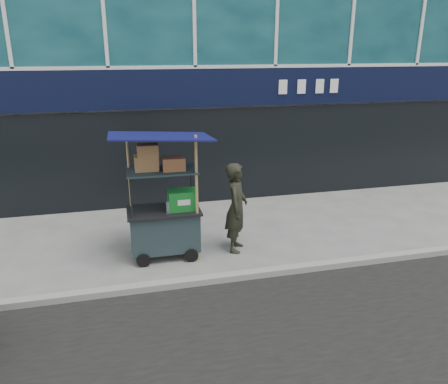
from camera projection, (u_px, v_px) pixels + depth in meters
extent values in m
plane|color=#62625E|center=(238.00, 273.00, 7.80)|extent=(80.00, 80.00, 0.00)
cube|color=gray|center=(241.00, 276.00, 7.59)|extent=(80.00, 0.18, 0.12)
cube|color=black|center=(196.00, 89.00, 10.44)|extent=(15.68, 0.06, 0.90)
cube|color=black|center=(197.00, 157.00, 11.01)|extent=(15.68, 0.04, 2.40)
cube|color=black|center=(165.00, 230.00, 8.32)|extent=(1.28, 0.76, 0.74)
cylinder|color=black|center=(143.00, 261.00, 7.99)|extent=(0.26, 0.06, 0.26)
cylinder|color=black|center=(191.00, 256.00, 8.18)|extent=(0.26, 0.06, 0.26)
cube|color=black|center=(164.00, 210.00, 8.20)|extent=(1.37, 0.84, 0.04)
cylinder|color=black|center=(131.00, 199.00, 7.66)|extent=(0.03, 0.03, 0.80)
cylinder|color=black|center=(197.00, 195.00, 7.91)|extent=(0.03, 0.03, 0.80)
cylinder|color=black|center=(130.00, 189.00, 8.25)|extent=(0.03, 0.03, 0.80)
cylinder|color=black|center=(191.00, 184.00, 8.50)|extent=(0.03, 0.03, 0.80)
cube|color=black|center=(162.00, 171.00, 7.95)|extent=(1.28, 0.76, 0.03)
cylinder|color=olive|center=(197.00, 200.00, 7.95)|extent=(0.05, 0.05, 2.39)
cylinder|color=olive|center=(131.00, 197.00, 8.30)|extent=(0.04, 0.04, 2.29)
cube|color=#0C0E46|center=(160.00, 136.00, 7.75)|extent=(1.81, 1.29, 0.21)
cube|color=#0F6222|center=(183.00, 200.00, 8.16)|extent=(0.53, 0.38, 0.37)
cylinder|color=silver|center=(168.00, 208.00, 7.98)|extent=(0.07, 0.07, 0.21)
cylinder|color=#1747AD|center=(168.00, 202.00, 7.94)|extent=(0.03, 0.03, 0.02)
cube|color=brown|center=(146.00, 163.00, 7.90)|extent=(0.43, 0.32, 0.27)
cube|color=#986D42|center=(174.00, 164.00, 7.91)|extent=(0.41, 0.30, 0.23)
cube|color=brown|center=(148.00, 150.00, 7.81)|extent=(0.37, 0.28, 0.21)
imported|color=black|center=(236.00, 208.00, 8.45)|extent=(0.64, 0.76, 1.78)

